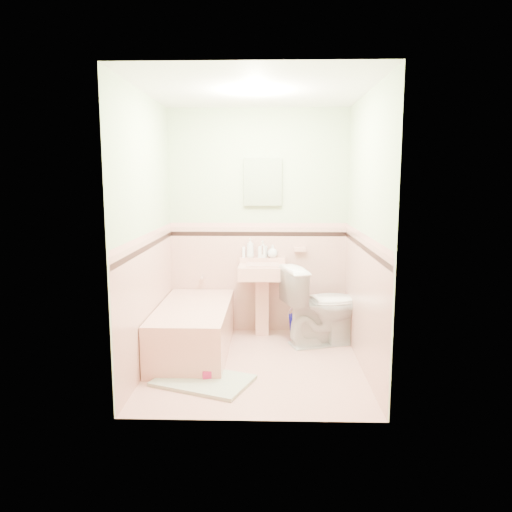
{
  "coord_description": "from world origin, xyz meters",
  "views": [
    {
      "loc": [
        0.14,
        -4.49,
        1.74
      ],
      "look_at": [
        0.0,
        0.25,
        1.0
      ],
      "focal_mm": 34.97,
      "sensor_mm": 36.0,
      "label": 1
    }
  ],
  "objects_px": {
    "medicine_cabinet": "(263,182)",
    "toilet": "(322,305)",
    "soap_bottle_left": "(250,248)",
    "soap_bottle_right": "(273,251)",
    "soap_bottle_mid": "(263,249)",
    "bucket": "(300,326)",
    "shoe": "(211,373)",
    "bathtub": "(194,330)",
    "sink": "(262,301)"
  },
  "relations": [
    {
      "from": "bathtub",
      "to": "shoe",
      "type": "bearing_deg",
      "value": -69.94
    },
    {
      "from": "toilet",
      "to": "bucket",
      "type": "bearing_deg",
      "value": 27.08
    },
    {
      "from": "soap_bottle_left",
      "to": "soap_bottle_right",
      "type": "bearing_deg",
      "value": 0.0
    },
    {
      "from": "medicine_cabinet",
      "to": "bucket",
      "type": "relative_size",
      "value": 2.01
    },
    {
      "from": "toilet",
      "to": "shoe",
      "type": "distance_m",
      "value": 1.5
    },
    {
      "from": "toilet",
      "to": "bucket",
      "type": "relative_size",
      "value": 3.43
    },
    {
      "from": "medicine_cabinet",
      "to": "toilet",
      "type": "height_order",
      "value": "medicine_cabinet"
    },
    {
      "from": "soap_bottle_right",
      "to": "sink",
      "type": "bearing_deg",
      "value": -122.17
    },
    {
      "from": "soap_bottle_mid",
      "to": "soap_bottle_right",
      "type": "xyz_separation_m",
      "value": [
        0.11,
        0.0,
        -0.02
      ]
    },
    {
      "from": "soap_bottle_mid",
      "to": "shoe",
      "type": "xyz_separation_m",
      "value": [
        -0.42,
        -1.42,
        -0.89
      ]
    },
    {
      "from": "soap_bottle_mid",
      "to": "sink",
      "type": "bearing_deg",
      "value": -91.02
    },
    {
      "from": "bucket",
      "to": "shoe",
      "type": "bearing_deg",
      "value": -124.27
    },
    {
      "from": "toilet",
      "to": "shoe",
      "type": "height_order",
      "value": "toilet"
    },
    {
      "from": "toilet",
      "to": "bucket",
      "type": "distance_m",
      "value": 0.43
    },
    {
      "from": "soap_bottle_left",
      "to": "soap_bottle_mid",
      "type": "relative_size",
      "value": 1.15
    },
    {
      "from": "soap_bottle_left",
      "to": "toilet",
      "type": "relative_size",
      "value": 0.26
    },
    {
      "from": "medicine_cabinet",
      "to": "soap_bottle_right",
      "type": "distance_m",
      "value": 0.78
    },
    {
      "from": "soap_bottle_left",
      "to": "toilet",
      "type": "height_order",
      "value": "soap_bottle_left"
    },
    {
      "from": "soap_bottle_left",
      "to": "soap_bottle_right",
      "type": "relative_size",
      "value": 1.51
    },
    {
      "from": "toilet",
      "to": "soap_bottle_left",
      "type": "bearing_deg",
      "value": 43.67
    },
    {
      "from": "toilet",
      "to": "medicine_cabinet",
      "type": "bearing_deg",
      "value": 36.91
    },
    {
      "from": "soap_bottle_right",
      "to": "bucket",
      "type": "height_order",
      "value": "soap_bottle_right"
    },
    {
      "from": "bathtub",
      "to": "soap_bottle_right",
      "type": "height_order",
      "value": "soap_bottle_right"
    },
    {
      "from": "sink",
      "to": "bucket",
      "type": "bearing_deg",
      "value": -2.25
    },
    {
      "from": "soap_bottle_mid",
      "to": "soap_bottle_left",
      "type": "bearing_deg",
      "value": 180.0
    },
    {
      "from": "toilet",
      "to": "shoe",
      "type": "bearing_deg",
      "value": 115.51
    },
    {
      "from": "medicine_cabinet",
      "to": "shoe",
      "type": "distance_m",
      "value": 2.23
    },
    {
      "from": "medicine_cabinet",
      "to": "soap_bottle_left",
      "type": "relative_size",
      "value": 2.28
    },
    {
      "from": "bathtub",
      "to": "toilet",
      "type": "distance_m",
      "value": 1.36
    },
    {
      "from": "soap_bottle_left",
      "to": "bucket",
      "type": "height_order",
      "value": "soap_bottle_left"
    },
    {
      "from": "soap_bottle_mid",
      "to": "bucket",
      "type": "relative_size",
      "value": 0.76
    },
    {
      "from": "shoe",
      "to": "toilet",
      "type": "bearing_deg",
      "value": 23.91
    },
    {
      "from": "soap_bottle_left",
      "to": "bathtub",
      "type": "bearing_deg",
      "value": -127.37
    },
    {
      "from": "bathtub",
      "to": "sink",
      "type": "relative_size",
      "value": 1.87
    },
    {
      "from": "soap_bottle_mid",
      "to": "shoe",
      "type": "distance_m",
      "value": 1.73
    },
    {
      "from": "bathtub",
      "to": "bucket",
      "type": "xyz_separation_m",
      "value": [
        1.1,
        0.51,
        -0.1
      ]
    },
    {
      "from": "medicine_cabinet",
      "to": "bucket",
      "type": "distance_m",
      "value": 1.65
    },
    {
      "from": "medicine_cabinet",
      "to": "sink",
      "type": "bearing_deg",
      "value": -90.0
    },
    {
      "from": "medicine_cabinet",
      "to": "soap_bottle_left",
      "type": "xyz_separation_m",
      "value": [
        -0.14,
        -0.03,
        -0.73
      ]
    },
    {
      "from": "soap_bottle_right",
      "to": "bucket",
      "type": "xyz_separation_m",
      "value": [
        0.3,
        -0.2,
        -0.81
      ]
    },
    {
      "from": "medicine_cabinet",
      "to": "soap_bottle_left",
      "type": "distance_m",
      "value": 0.75
    },
    {
      "from": "shoe",
      "to": "medicine_cabinet",
      "type": "bearing_deg",
      "value": 54.29
    },
    {
      "from": "bathtub",
      "to": "medicine_cabinet",
      "type": "bearing_deg",
      "value": 47.42
    },
    {
      "from": "soap_bottle_left",
      "to": "shoe",
      "type": "bearing_deg",
      "value": -101.23
    },
    {
      "from": "bathtub",
      "to": "shoe",
      "type": "xyz_separation_m",
      "value": [
        0.26,
        -0.71,
        -0.16
      ]
    },
    {
      "from": "soap_bottle_left",
      "to": "shoe",
      "type": "height_order",
      "value": "soap_bottle_left"
    },
    {
      "from": "sink",
      "to": "medicine_cabinet",
      "type": "bearing_deg",
      "value": 90.0
    },
    {
      "from": "sink",
      "to": "shoe",
      "type": "relative_size",
      "value": 4.95
    },
    {
      "from": "soap_bottle_right",
      "to": "bathtub",
      "type": "bearing_deg",
      "value": -138.17
    },
    {
      "from": "bucket",
      "to": "toilet",
      "type": "bearing_deg",
      "value": -44.94
    }
  ]
}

